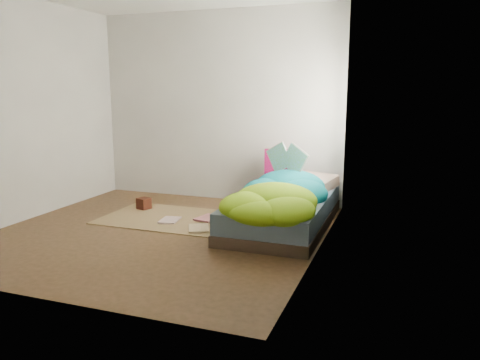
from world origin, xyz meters
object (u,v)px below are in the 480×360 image
Objects in this scene: bed at (283,211)px; pillow_magenta at (281,166)px; floor_book_a at (162,220)px; wooden_box at (144,203)px; open_book at (287,150)px; floor_book_b at (200,217)px.

pillow_magenta reaches higher than bed.
floor_book_a is at bearing -166.90° from bed.
bed reaches higher than wooden_box.
open_book is 1.56× the size of floor_book_b.
pillow_magenta is at bearing 34.61° from floor_book_a.
open_book reaches higher than bed.
bed is 4.15× the size of open_book.
floor_book_b is (-0.95, -0.42, -0.80)m from open_book.
floor_book_a is at bearing -40.57° from wooden_box.
bed is 13.99× the size of wooden_box.
bed is 6.46× the size of floor_book_b.
open_book is at bearing -84.54° from pillow_magenta.
bed is 1.44m from floor_book_a.
pillow_magenta is (-0.23, 0.76, 0.39)m from bed.
floor_book_b reaches higher than floor_book_a.
open_book is at bearing 100.26° from bed.
pillow_magenta is at bearing 58.49° from floor_book_b.
floor_book_a is 0.47m from floor_book_b.
pillow_magenta is at bearing 134.56° from open_book.
open_book is at bearing 8.18° from wooden_box.
wooden_box is at bearing -178.47° from floor_book_b.
open_book reaches higher than wooden_box.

